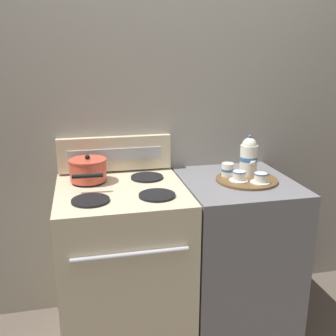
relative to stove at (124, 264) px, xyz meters
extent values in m
plane|color=brown|center=(0.31, 0.00, -0.46)|extent=(6.00, 6.00, 0.00)
cube|color=#9E998E|center=(0.31, 0.37, 0.64)|extent=(6.00, 0.05, 2.20)
cube|color=beige|center=(0.00, 0.00, 0.00)|extent=(0.69, 0.68, 0.91)
cylinder|color=silver|center=(0.00, -0.36, 0.25)|extent=(0.55, 0.02, 0.02)
cylinder|color=black|center=(-0.17, 0.15, 0.46)|extent=(0.19, 0.19, 0.01)
cylinder|color=black|center=(0.17, 0.15, 0.46)|extent=(0.19, 0.19, 0.01)
cylinder|color=black|center=(-0.17, -0.15, 0.46)|extent=(0.19, 0.19, 0.01)
cylinder|color=black|center=(0.17, -0.15, 0.46)|extent=(0.19, 0.19, 0.01)
cube|color=beige|center=(0.00, 0.32, 0.57)|extent=(0.68, 0.05, 0.21)
cube|color=#B7B7BC|center=(0.00, 0.29, 0.57)|extent=(0.55, 0.01, 0.07)
cube|color=slate|center=(0.67, 0.00, 0.00)|extent=(0.62, 0.68, 0.91)
cylinder|color=#D14C38|center=(-0.17, 0.15, 0.52)|extent=(0.20, 0.20, 0.11)
cylinder|color=#D14C38|center=(-0.17, 0.15, 0.58)|extent=(0.21, 0.21, 0.01)
sphere|color=black|center=(-0.17, 0.15, 0.60)|extent=(0.03, 0.03, 0.03)
cylinder|color=black|center=(-0.17, -0.03, 0.55)|extent=(0.16, 0.03, 0.02)
cylinder|color=brown|center=(0.71, -0.02, 0.46)|extent=(0.35, 0.35, 0.01)
cylinder|color=white|center=(0.74, 0.05, 0.56)|extent=(0.10, 0.10, 0.18)
cylinder|color=#38609E|center=(0.74, 0.05, 0.57)|extent=(0.10, 0.10, 0.02)
sphere|color=white|center=(0.74, 0.05, 0.65)|extent=(0.09, 0.09, 0.09)
sphere|color=#38609E|center=(0.74, 0.05, 0.70)|extent=(0.02, 0.02, 0.02)
cone|color=white|center=(0.74, -0.03, 0.57)|extent=(0.03, 0.08, 0.06)
cylinder|color=white|center=(0.75, -0.10, 0.47)|extent=(0.11, 0.11, 0.01)
cylinder|color=white|center=(0.75, -0.10, 0.50)|extent=(0.07, 0.07, 0.05)
cylinder|color=#38609E|center=(0.75, -0.10, 0.52)|extent=(0.07, 0.07, 0.01)
cylinder|color=white|center=(0.65, -0.05, 0.47)|extent=(0.11, 0.11, 0.01)
cylinder|color=white|center=(0.65, -0.05, 0.50)|extent=(0.07, 0.07, 0.05)
cylinder|color=#38609E|center=(0.65, -0.05, 0.52)|extent=(0.07, 0.07, 0.01)
cylinder|color=white|center=(0.62, 0.05, 0.51)|extent=(0.07, 0.07, 0.08)
cylinder|color=#38609E|center=(0.62, 0.05, 0.51)|extent=(0.07, 0.07, 0.01)
camera|label=1|loc=(-0.19, -1.99, 1.16)|focal=42.00mm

